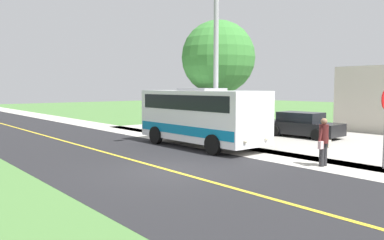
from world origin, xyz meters
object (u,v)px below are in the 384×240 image
object	(u,v)px
parked_car_near	(303,125)
street_light_pole	(214,52)
shuttle_bus_front	(201,114)
tree_curbside	(218,58)
pedestrian_with_bags	(324,140)

from	to	relation	value
parked_car_near	street_light_pole	bearing A→B (deg)	-4.46
shuttle_bus_front	parked_car_near	distance (m)	7.12
parked_car_near	tree_curbside	world-z (taller)	tree_curbside
parked_car_near	tree_curbside	bearing A→B (deg)	-35.17
street_light_pole	tree_curbside	world-z (taller)	street_light_pole
tree_curbside	parked_car_near	bearing A→B (deg)	144.83
shuttle_bus_front	tree_curbside	xyz separation A→B (m)	(-2.88, -1.86, 3.01)
pedestrian_with_bags	shuttle_bus_front	bearing A→B (deg)	-87.30
pedestrian_with_bags	parked_car_near	xyz separation A→B (m)	(-6.68, -5.49, -0.28)
shuttle_bus_front	pedestrian_with_bags	world-z (taller)	shuttle_bus_front
shuttle_bus_front	street_light_pole	xyz separation A→B (m)	(-0.36, 0.52, 3.03)
pedestrian_with_bags	tree_curbside	world-z (taller)	tree_curbside
pedestrian_with_bags	parked_car_near	distance (m)	8.65
street_light_pole	parked_car_near	world-z (taller)	street_light_pole
street_light_pole	parked_car_near	bearing A→B (deg)	175.54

